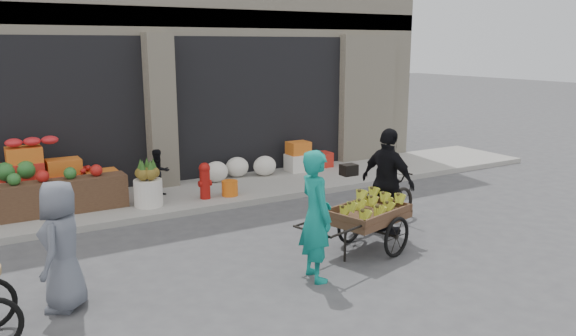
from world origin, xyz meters
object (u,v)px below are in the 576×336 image
orange_bucket (230,188)px  bicycle (380,200)px  vendor_grey (62,246)px  pineapple_bin (148,193)px  cyclist (388,182)px  vendor_woman (316,216)px  fire_hydrant (205,179)px  banana_cart (366,213)px  seated_person (159,173)px

orange_bucket → bicycle: 3.12m
vendor_grey → bicycle: 5.23m
pineapple_bin → cyclist: size_ratio=0.30×
bicycle → pineapple_bin: bearing=38.7°
vendor_woman → vendor_grey: bearing=83.5°
pineapple_bin → fire_hydrant: bearing=-2.6°
fire_hydrant → banana_cart: bearing=-73.7°
orange_bucket → seated_person: 1.42m
pineapple_bin → orange_bucket: 1.61m
banana_cart → orange_bucket: bearing=83.6°
fire_hydrant → vendor_woman: bearing=-91.3°
fire_hydrant → cyclist: (1.89, -3.13, 0.37)m
vendor_woman → cyclist: bearing=-57.1°
vendor_woman → bicycle: (2.19, 1.32, -0.42)m
vendor_grey → cyclist: size_ratio=0.88×
orange_bucket → cyclist: 3.43m
banana_cart → cyclist: bearing=16.1°
fire_hydrant → seated_person: bearing=137.1°
pineapple_bin → cyclist: bearing=-46.7°
seated_person → banana_cart: (1.76, -4.28, 0.04)m
bicycle → fire_hydrant: bearing=27.2°
banana_cart → vendor_woman: vendor_woman is taller
orange_bucket → bicycle: bicycle is taller
fire_hydrant → vendor_woman: 4.06m
banana_cart → bicycle: 1.38m
cyclist → seated_person: bearing=24.1°
banana_cart → vendor_grey: 4.18m
bicycle → cyclist: cyclist is taller
bicycle → cyclist: (-0.20, -0.40, 0.42)m
vendor_woman → pineapple_bin: bearing=21.9°
vendor_woman → bicycle: bearing=-50.9°
orange_bucket → vendor_grey: (-3.59, -3.21, 0.50)m
pineapple_bin → fire_hydrant: fire_hydrant is taller
cyclist → banana_cart: bearing=111.1°
orange_bucket → banana_cart: size_ratio=0.15×
pineapple_bin → banana_cart: 4.28m
orange_bucket → vendor_grey: bearing=-138.2°
orange_bucket → bicycle: (1.59, -2.68, 0.18)m
banana_cart → vendor_woman: size_ratio=1.25×
pineapple_bin → vendor_grey: bearing=-121.1°
seated_person → vendor_grey: vendor_grey is taller
seated_person → vendor_woman: (0.61, -4.69, 0.29)m
vendor_woman → cyclist: 2.19m
seated_person → vendor_woman: bearing=-92.6°
fire_hydrant → vendor_grey: size_ratio=0.46×
vendor_grey → vendor_woman: bearing=105.1°
orange_bucket → seated_person: (-1.20, 0.70, 0.31)m
pineapple_bin → vendor_grey: 3.89m
fire_hydrant → orange_bucket: bearing=-5.7°
fire_hydrant → banana_cart: size_ratio=0.33×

